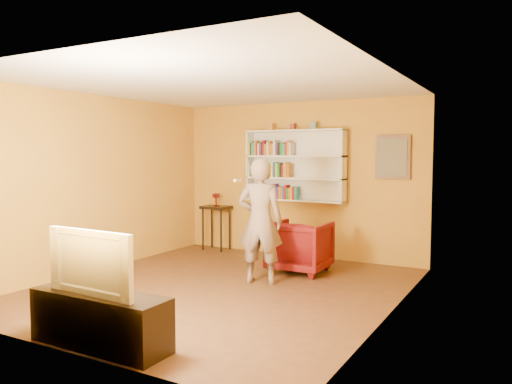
% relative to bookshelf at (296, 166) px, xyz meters
% --- Properties ---
extents(room_shell, '(5.30, 5.80, 2.88)m').
position_rel_bookshelf_xyz_m(room_shell, '(0.00, -2.41, -0.58)').
color(room_shell, '#4A2C18').
rests_on(room_shell, ground).
extents(bookshelf, '(1.80, 0.29, 1.23)m').
position_rel_bookshelf_xyz_m(bookshelf, '(0.00, 0.00, 0.00)').
color(bookshelf, white).
rests_on(bookshelf, room_shell).
extents(books_row_lower, '(0.94, 0.19, 0.26)m').
position_rel_bookshelf_xyz_m(books_row_lower, '(-0.39, -0.11, -0.47)').
color(books_row_lower, teal).
rests_on(books_row_lower, bookshelf).
extents(books_row_middle, '(0.80, 0.19, 0.26)m').
position_rel_bookshelf_xyz_m(books_row_middle, '(-0.45, -0.11, -0.08)').
color(books_row_middle, beige).
rests_on(books_row_middle, bookshelf).
extents(books_row_upper, '(0.83, 0.19, 0.27)m').
position_rel_bookshelf_xyz_m(books_row_upper, '(-0.43, -0.11, 0.29)').
color(books_row_upper, yellow).
rests_on(books_row_upper, bookshelf).
extents(ornament_left, '(0.09, 0.09, 0.12)m').
position_rel_bookshelf_xyz_m(ornament_left, '(-0.46, -0.06, 0.68)').
color(ornament_left, '#BC7835').
rests_on(ornament_left, bookshelf).
extents(ornament_centre, '(0.08, 0.08, 0.11)m').
position_rel_bookshelf_xyz_m(ornament_centre, '(-0.04, -0.06, 0.67)').
color(ornament_centre, maroon).
rests_on(ornament_centre, bookshelf).
extents(ornament_right, '(0.09, 0.09, 0.12)m').
position_rel_bookshelf_xyz_m(ornament_right, '(0.35, -0.06, 0.68)').
color(ornament_right, slate).
rests_on(ornament_right, bookshelf).
extents(framed_painting, '(0.55, 0.05, 0.70)m').
position_rel_bookshelf_xyz_m(framed_painting, '(1.65, 0.05, 0.16)').
color(framed_painting, '#513117').
rests_on(framed_painting, room_shell).
extents(console_table, '(0.51, 0.39, 0.83)m').
position_rel_bookshelf_xyz_m(console_table, '(-1.57, -0.16, -0.91)').
color(console_table, black).
rests_on(console_table, ground).
extents(ruby_lustre, '(0.15, 0.15, 0.24)m').
position_rel_bookshelf_xyz_m(ruby_lustre, '(-1.57, -0.16, -0.59)').
color(ruby_lustre, maroon).
rests_on(ruby_lustre, console_table).
extents(armchair, '(0.86, 0.88, 0.78)m').
position_rel_bookshelf_xyz_m(armchair, '(0.54, -1.03, -1.20)').
color(armchair, '#4B050B').
rests_on(armchair, ground).
extents(person, '(0.72, 0.58, 1.74)m').
position_rel_bookshelf_xyz_m(person, '(0.32, -1.90, -0.72)').
color(person, '#786558').
rests_on(person, ground).
extents(game_remote, '(0.04, 0.15, 0.04)m').
position_rel_bookshelf_xyz_m(game_remote, '(0.09, -2.11, -0.16)').
color(game_remote, silver).
rests_on(game_remote, person).
extents(tv_cabinet, '(1.42, 0.43, 0.51)m').
position_rel_bookshelf_xyz_m(tv_cabinet, '(0.14, -4.66, -1.34)').
color(tv_cabinet, black).
rests_on(tv_cabinet, ground).
extents(television, '(1.05, 0.18, 0.60)m').
position_rel_bookshelf_xyz_m(television, '(0.14, -4.66, -0.79)').
color(television, black).
rests_on(television, tv_cabinet).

